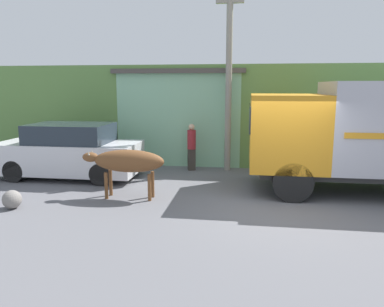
# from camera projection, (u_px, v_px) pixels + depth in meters

# --- Properties ---
(ground_plane) EXTENTS (60.00, 60.00, 0.00)m
(ground_plane) POSITION_uv_depth(u_px,v_px,m) (280.00, 206.00, 8.99)
(ground_plane) COLOR slate
(hillside_embankment) EXTENTS (32.00, 6.06, 3.58)m
(hillside_embankment) POSITION_uv_depth(u_px,v_px,m) (268.00, 112.00, 15.67)
(hillside_embankment) COLOR #608C47
(hillside_embankment) RESTS_ON ground_plane
(building_backdrop) EXTENTS (4.71, 2.70, 3.45)m
(building_backdrop) POSITION_uv_depth(u_px,v_px,m) (183.00, 115.00, 14.35)
(building_backdrop) COLOR #8CC69E
(building_backdrop) RESTS_ON ground_plane
(cargo_truck) EXTENTS (6.53, 2.52, 2.97)m
(cargo_truck) POSITION_uv_depth(u_px,v_px,m) (379.00, 132.00, 9.80)
(cargo_truck) COLOR #2D2D2D
(cargo_truck) RESTS_ON ground_plane
(brown_cow) EXTENTS (2.15, 0.58, 1.26)m
(brown_cow) POSITION_uv_depth(u_px,v_px,m) (127.00, 162.00, 9.51)
(brown_cow) COLOR brown
(brown_cow) RESTS_ON ground_plane
(parked_suv) EXTENTS (4.41, 1.83, 1.70)m
(parked_suv) POSITION_uv_depth(u_px,v_px,m) (69.00, 152.00, 11.72)
(parked_suv) COLOR silver
(parked_suv) RESTS_ON ground_plane
(pedestrian_on_hill) EXTENTS (0.38, 0.38, 1.60)m
(pedestrian_on_hill) POSITION_uv_depth(u_px,v_px,m) (192.00, 145.00, 12.71)
(pedestrian_on_hill) COLOR #38332D
(pedestrian_on_hill) RESTS_ON ground_plane
(utility_pole) EXTENTS (0.90, 0.21, 6.25)m
(utility_pole) POSITION_uv_depth(u_px,v_px,m) (229.00, 74.00, 12.31)
(utility_pole) COLOR gray
(utility_pole) RESTS_ON ground_plane
(roadside_rock) EXTENTS (0.44, 0.44, 0.44)m
(roadside_rock) POSITION_uv_depth(u_px,v_px,m) (12.00, 199.00, 8.81)
(roadside_rock) COLOR gray
(roadside_rock) RESTS_ON ground_plane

